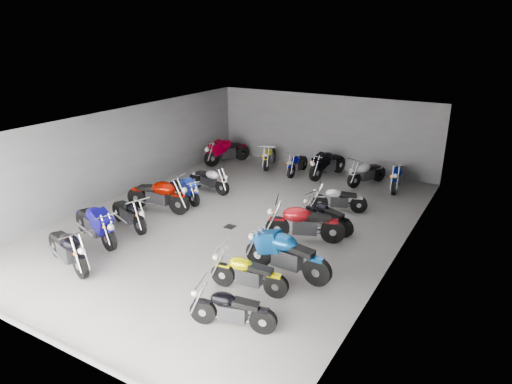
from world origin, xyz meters
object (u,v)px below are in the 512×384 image
motorcycle_back_c (297,164)px  motorcycle_right_d (304,223)px  motorcycle_left_e (184,189)px  motorcycle_back_f (397,176)px  drain_grate (230,227)px  motorcycle_right_a (231,309)px  motorcycle_back_a (226,151)px  motorcycle_left_d (158,195)px  motorcycle_left_c (129,213)px  motorcycle_back_d (327,164)px  motorcycle_right_f (339,199)px  motorcycle_back_b (269,156)px  motorcycle_right_b (248,273)px  motorcycle_right_e (326,216)px  motorcycle_left_b (95,224)px  motorcycle_left_f (209,180)px  motorcycle_right_c (286,255)px  motorcycle_left_a (67,249)px  motorcycle_back_e (366,173)px

motorcycle_back_c → motorcycle_right_d: bearing=115.4°
motorcycle_left_e → motorcycle_back_f: (6.23, 5.16, 0.05)m
drain_grate → motorcycle_back_f: bearing=59.9°
drain_grate → motorcycle_right_a: size_ratio=0.17×
drain_grate → motorcycle_back_a: size_ratio=0.14×
drain_grate → motorcycle_left_d: bearing=-177.7°
motorcycle_left_c → motorcycle_back_a: motorcycle_back_a is taller
motorcycle_back_d → motorcycle_right_f: bearing=132.0°
motorcycle_back_b → motorcycle_back_d: bearing=161.6°
motorcycle_left_c → motorcycle_right_b: bearing=94.3°
motorcycle_back_d → drain_grate: bearing=97.7°
drain_grate → motorcycle_right_e: size_ratio=0.17×
motorcycle_left_b → motorcycle_left_e: 3.87m
motorcycle_left_f → motorcycle_right_c: (5.30, -4.09, 0.10)m
motorcycle_back_a → motorcycle_left_f: bearing=135.8°
motorcycle_left_f → motorcycle_right_e: 5.24m
motorcycle_right_e → motorcycle_left_a: bearing=153.9°
motorcycle_left_b → motorcycle_back_a: size_ratio=1.00×
motorcycle_left_f → motorcycle_right_d: 5.30m
motorcycle_right_a → motorcycle_back_b: (-4.89, 10.56, 0.03)m
motorcycle_right_d → motorcycle_back_c: bearing=5.2°
motorcycle_right_e → motorcycle_back_a: motorcycle_back_a is taller
motorcycle_left_a → motorcycle_right_f: size_ratio=1.22×
motorcycle_right_d → motorcycle_back_f: bearing=-33.3°
motorcycle_left_c → motorcycle_back_e: motorcycle_back_e is taller
motorcycle_right_a → motorcycle_right_f: (-0.35, 7.12, -0.00)m
motorcycle_left_c → motorcycle_right_a: (5.50, -2.61, -0.04)m
motorcycle_back_c → motorcycle_back_b: bearing=-14.6°
motorcycle_left_b → motorcycle_back_b: motorcycle_left_b is taller
motorcycle_left_e → motorcycle_left_d: bearing=12.6°
motorcycle_right_d → motorcycle_back_b: 7.53m
motorcycle_back_d → motorcycle_back_f: (2.87, -0.03, -0.05)m
drain_grate → motorcycle_back_c: motorcycle_back_c is taller
motorcycle_back_c → motorcycle_back_a: bearing=1.0°
motorcycle_left_c → motorcycle_back_f: motorcycle_back_f is taller
motorcycle_right_d → motorcycle_back_a: (-6.41, 5.55, 0.02)m
motorcycle_left_b → motorcycle_left_e: (0.16, 3.87, -0.10)m
motorcycle_right_a → motorcycle_back_d: 10.69m
motorcycle_left_e → motorcycle_back_e: (5.06, 5.06, 0.03)m
motorcycle_right_d → motorcycle_left_d: bearing=72.2°
motorcycle_back_c → motorcycle_back_f: size_ratio=0.89×
motorcycle_right_d → motorcycle_back_e: bearing=-22.2°
drain_grate → motorcycle_right_b: size_ratio=0.16×
motorcycle_left_e → motorcycle_back_f: size_ratio=0.86×
motorcycle_right_a → motorcycle_left_b: bearing=60.4°
motorcycle_left_f → motorcycle_back_b: bearing=-178.1°
motorcycle_left_e → motorcycle_back_c: motorcycle_left_e is taller
motorcycle_back_c → motorcycle_back_e: 2.95m
drain_grate → motorcycle_left_a: size_ratio=0.15×
motorcycle_left_b → motorcycle_left_f: bearing=-167.6°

